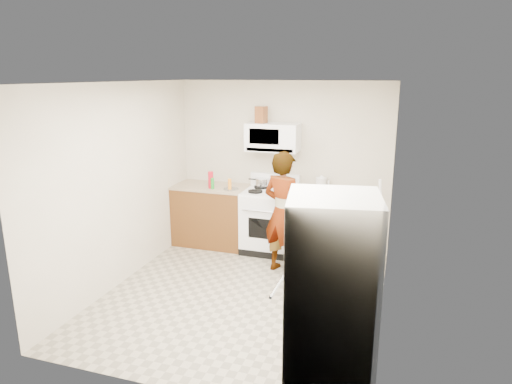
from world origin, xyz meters
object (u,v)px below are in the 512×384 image
at_px(microwave, 273,137).
at_px(saucepan, 262,182).
at_px(kettle, 321,184).
at_px(person, 283,213).
at_px(fridge, 330,298).
at_px(gas_range, 270,220).

xyz_separation_m(microwave, saucepan, (-0.17, 0.04, -0.69)).
relative_size(microwave, kettle, 3.97).
height_order(person, fridge, fridge).
xyz_separation_m(microwave, kettle, (0.71, 0.10, -0.67)).
relative_size(person, fridge, 0.97).
distance_m(person, fridge, 2.40).
distance_m(gas_range, fridge, 3.19).
relative_size(gas_range, saucepan, 5.74).
bearing_deg(saucepan, microwave, -14.43).
distance_m(kettle, saucepan, 0.89).
xyz_separation_m(person, fridge, (0.96, -2.20, 0.03)).
bearing_deg(gas_range, person, -60.83).
bearing_deg(kettle, microwave, 173.04).
bearing_deg(fridge, person, 103.89).
height_order(person, kettle, person).
bearing_deg(person, microwave, -42.43).
relative_size(gas_range, kettle, 5.90).
distance_m(gas_range, kettle, 0.92).
relative_size(gas_range, microwave, 1.49).
xyz_separation_m(gas_range, person, (0.38, -0.67, 0.34)).
bearing_deg(person, kettle, -87.88).
distance_m(gas_range, person, 0.84).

